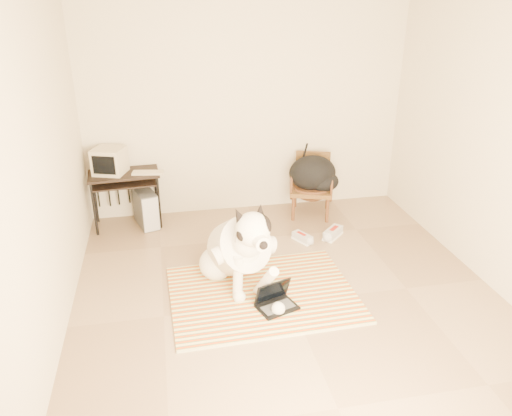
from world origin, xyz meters
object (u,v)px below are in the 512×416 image
object	(u,v)px
crt_monitor	(110,161)
pc_tower	(146,208)
rattan_chair	(312,185)
backpack	(315,174)
computer_desk	(124,181)
dog	(239,250)
laptop	(275,301)

from	to	relation	value
crt_monitor	pc_tower	size ratio (longest dim) A/B	0.84
rattan_chair	backpack	distance (m)	0.18
computer_desk	pc_tower	bearing A→B (deg)	-8.16
computer_desk	crt_monitor	world-z (taller)	crt_monitor
computer_desk	backpack	size ratio (longest dim) A/B	1.41
dog	crt_monitor	bearing A→B (deg)	127.77
crt_monitor	rattan_chair	xyz separation A→B (m)	(2.45, -0.11, -0.44)
crt_monitor	backpack	world-z (taller)	crt_monitor
dog	laptop	world-z (taller)	dog
dog	computer_desk	distance (m)	1.96
laptop	computer_desk	world-z (taller)	computer_desk
computer_desk	backpack	bearing A→B (deg)	-3.61
computer_desk	rattan_chair	bearing A→B (deg)	-2.04
pc_tower	rattan_chair	bearing A→B (deg)	-1.40
laptop	backpack	distance (m)	2.18
dog	pc_tower	bearing A→B (deg)	119.89
laptop	crt_monitor	xyz separation A→B (m)	(-1.52, 2.08, 0.75)
laptop	pc_tower	distance (m)	2.33
rattan_chair	backpack	size ratio (longest dim) A/B	1.29
laptop	pc_tower	size ratio (longest dim) A/B	0.80
pc_tower	crt_monitor	bearing A→B (deg)	170.20
dog	rattan_chair	distance (m)	1.93
dog	backpack	distance (m)	1.89
crt_monitor	pc_tower	distance (m)	0.71
laptop	backpack	xyz separation A→B (m)	(0.94, 1.90, 0.47)
rattan_chair	crt_monitor	bearing A→B (deg)	177.35
pc_tower	backpack	distance (m)	2.13
dog	laptop	bearing A→B (deg)	-60.02
laptop	pc_tower	xyz separation A→B (m)	(-1.16, 2.02, 0.14)
laptop	pc_tower	world-z (taller)	pc_tower
rattan_chair	backpack	xyz separation A→B (m)	(0.01, -0.06, 0.16)
dog	rattan_chair	bearing A→B (deg)	51.95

